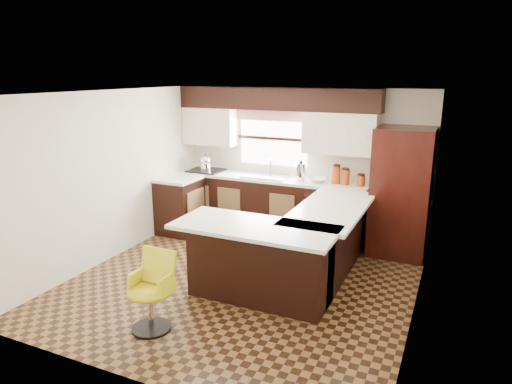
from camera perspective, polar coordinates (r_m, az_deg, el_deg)
The scene contains 30 objects.
floor at distance 6.07m, azimuth -1.48°, elevation -10.96°, with size 4.40×4.40×0.00m, color #49301A.
ceiling at distance 5.48m, azimuth -1.65°, elevation 12.30°, with size 4.40×4.40×0.00m, color silver.
wall_back at distance 7.65m, azimuth 5.67°, elevation 3.88°, with size 4.40×4.40×0.00m, color beige.
wall_front at distance 3.90m, azimuth -15.95°, elevation -7.45°, with size 4.40×4.40×0.00m, color beige.
wall_left at distance 6.82m, azimuth -17.66°, elevation 1.91°, with size 4.40×4.40×0.00m, color beige.
wall_right at distance 5.13m, azimuth 20.06°, elevation -2.41°, with size 4.40×4.40×0.00m, color beige.
base_cab_back at distance 7.70m, azimuth 1.64°, elevation -1.71°, with size 3.30×0.60×0.90m, color black.
base_cab_left at distance 7.77m, azimuth -9.46°, elevation -1.76°, with size 0.60×0.70×0.90m, color black.
counter_back at distance 7.58m, azimuth 1.67°, elevation 1.71°, with size 3.30×0.60×0.04m, color silver.
counter_left at distance 7.65m, azimuth -9.61°, elevation 1.63°, with size 0.60×0.70×0.04m, color silver.
soffit at distance 7.50m, azimuth 2.48°, elevation 11.58°, with size 3.40×0.35×0.36m, color black.
upper_cab_left at distance 8.07m, azimuth -5.70°, elevation 8.19°, with size 0.94×0.35×0.64m, color beige.
upper_cab_right at distance 7.21m, azimuth 10.48°, elevation 7.23°, with size 1.14×0.35×0.64m, color beige.
window_pane at distance 7.74m, azimuth 2.17°, elevation 6.70°, with size 1.20×0.02×0.90m, color white.
valance at distance 7.66m, azimuth 2.08°, elevation 9.56°, with size 1.30×0.06×0.18m, color #D19B93.
sink at distance 7.58m, azimuth 1.26°, elevation 1.99°, with size 0.75×0.45×0.03m, color #B2B2B7.
dishwasher at distance 7.14m, azimuth 8.18°, elevation -3.38°, with size 0.58×0.03×0.78m, color black.
cooktop at distance 8.09m, azimuth -6.26°, elevation 2.71°, with size 0.58×0.50×0.03m, color black.
peninsula_long at distance 6.14m, azimuth 8.70°, elevation -6.25°, with size 0.60×1.95×0.90m, color black.
peninsula_return at distance 5.45m, azimuth 0.46°, elevation -8.86°, with size 1.65×0.60×0.90m, color black.
counter_pen_long at distance 5.98m, azimuth 9.34°, elevation -2.08°, with size 0.84×1.95×0.04m, color silver.
counter_pen_return at distance 5.21m, azimuth -0.13°, elevation -4.43°, with size 1.89×0.84×0.04m, color silver.
refrigerator at distance 6.97m, azimuth 17.70°, elevation -0.01°, with size 0.81×0.77×1.88m, color black.
bar_chair at distance 4.96m, azimuth -13.19°, elevation -12.17°, with size 0.45×0.45×0.85m, color yellow, non-canonical shape.
kettle at distance 8.06m, azimuth -6.32°, elevation 3.77°, with size 0.21×0.21×0.28m, color silver, non-canonical shape.
percolator at distance 7.36m, azimuth 5.60°, elevation 2.55°, with size 0.15×0.15×0.28m, color silver.
mixing_bowl at distance 7.30m, azimuth 7.67°, elevation 1.52°, with size 0.27×0.27×0.07m, color white.
canister_large at distance 7.22m, azimuth 9.98°, elevation 2.12°, with size 0.13×0.13×0.27m, color #9F380D.
canister_med at distance 7.19m, azimuth 11.09°, elevation 1.84°, with size 0.14×0.14×0.23m, color #9F380D.
canister_small at distance 7.15m, azimuth 12.96°, elevation 1.38°, with size 0.13×0.13×0.16m, color #9F380D.
Camera 1 is at (2.40, -4.92, 2.64)m, focal length 32.00 mm.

